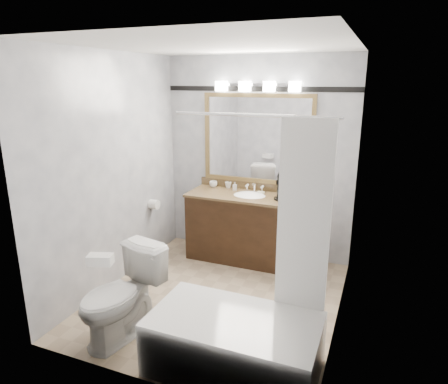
{
  "coord_description": "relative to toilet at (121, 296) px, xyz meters",
  "views": [
    {
      "loc": [
        1.46,
        -3.42,
        2.21
      ],
      "look_at": [
        -0.07,
        0.35,
        1.06
      ],
      "focal_mm": 32.0,
      "sensor_mm": 36.0,
      "label": 1
    }
  ],
  "objects": [
    {
      "name": "tissue_box",
      "position": [
        0.0,
        -0.22,
        0.44
      ],
      "size": [
        0.22,
        0.16,
        0.08
      ],
      "primitive_type": "cube",
      "rotation": [
        0.0,
        0.0,
        0.32
      ],
      "color": "white",
      "rests_on": "toilet"
    },
    {
      "name": "cup_left",
      "position": [
        -0.04,
        2.1,
        0.49
      ],
      "size": [
        0.11,
        0.11,
        0.08
      ],
      "primitive_type": "imported",
      "rotation": [
        0.0,
        0.0,
        -0.08
      ],
      "color": "white",
      "rests_on": "vanity"
    },
    {
      "name": "vanity_light_bar",
      "position": [
        0.53,
        2.13,
        1.73
      ],
      "size": [
        1.02,
        0.14,
        0.12
      ],
      "color": "silver",
      "rests_on": "room"
    },
    {
      "name": "bathtub",
      "position": [
        1.08,
        0.0,
        -0.12
      ],
      "size": [
        1.3,
        0.75,
        1.96
      ],
      "color": "white",
      "rests_on": "ground"
    },
    {
      "name": "vanity",
      "position": [
        0.53,
        1.92,
        0.04
      ],
      "size": [
        1.53,
        0.58,
        0.97
      ],
      "color": "black",
      "rests_on": "ground"
    },
    {
      "name": "coffee_maker",
      "position": [
        0.93,
        1.94,
        0.62
      ],
      "size": [
        0.17,
        0.22,
        0.34
      ],
      "rotation": [
        0.0,
        0.0,
        -0.06
      ],
      "color": "black",
      "rests_on": "vanity"
    },
    {
      "name": "room",
      "position": [
        0.53,
        0.9,
        0.85
      ],
      "size": [
        2.42,
        2.62,
        2.52
      ],
      "color": "tan",
      "rests_on": "ground"
    },
    {
      "name": "soap_bottle_a",
      "position": [
        0.28,
        2.07,
        0.5
      ],
      "size": [
        0.05,
        0.06,
        0.1
      ],
      "primitive_type": "imported",
      "rotation": [
        0.0,
        0.0,
        0.17
      ],
      "color": "white",
      "rests_on": "vanity"
    },
    {
      "name": "cup_right",
      "position": [
        0.16,
        2.14,
        0.49
      ],
      "size": [
        0.11,
        0.11,
        0.08
      ],
      "primitive_type": "imported",
      "rotation": [
        0.0,
        0.0,
        -0.32
      ],
      "color": "white",
      "rests_on": "vanity"
    },
    {
      "name": "soap_bar",
      "position": [
        0.63,
        2.04,
        0.46
      ],
      "size": [
        0.09,
        0.07,
        0.03
      ],
      "primitive_type": "cube",
      "rotation": [
        0.0,
        0.0,
        -0.21
      ],
      "color": "beige",
      "rests_on": "vanity"
    },
    {
      "name": "tp_roll",
      "position": [
        -0.61,
        1.57,
        0.3
      ],
      "size": [
        0.11,
        0.12,
        0.12
      ],
      "primitive_type": "cylinder",
      "rotation": [
        0.0,
        1.57,
        0.0
      ],
      "color": "white",
      "rests_on": "room"
    },
    {
      "name": "mirror",
      "position": [
        0.53,
        2.19,
        1.1
      ],
      "size": [
        1.4,
        0.04,
        1.1
      ],
      "color": "olive",
      "rests_on": "room"
    },
    {
      "name": "toilet",
      "position": [
        0.0,
        0.0,
        0.0
      ],
      "size": [
        0.61,
        0.87,
        0.8
      ],
      "primitive_type": "imported",
      "rotation": [
        0.0,
        0.0,
        -0.23
      ],
      "color": "white",
      "rests_on": "ground"
    },
    {
      "name": "accent_stripe",
      "position": [
        0.53,
        2.2,
        1.7
      ],
      "size": [
        2.4,
        0.01,
        0.06
      ],
      "primitive_type": "cube",
      "color": "black",
      "rests_on": "room"
    }
  ]
}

